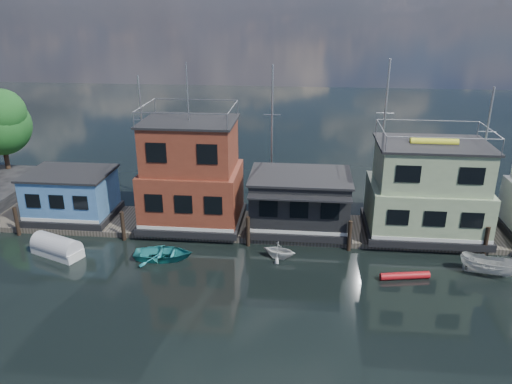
# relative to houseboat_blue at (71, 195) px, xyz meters

# --- Properties ---
(ground) EXTENTS (160.00, 160.00, 0.00)m
(ground) POSITION_rel_houseboat_blue_xyz_m (18.00, -12.00, -2.21)
(ground) COLOR black
(ground) RESTS_ON ground
(dock) EXTENTS (48.00, 5.00, 0.40)m
(dock) POSITION_rel_houseboat_blue_xyz_m (18.00, 0.00, -2.01)
(dock) COLOR #595147
(dock) RESTS_ON ground
(houseboat_blue) EXTENTS (6.40, 4.90, 3.66)m
(houseboat_blue) POSITION_rel_houseboat_blue_xyz_m (0.00, 0.00, 0.00)
(houseboat_blue) COLOR black
(houseboat_blue) RESTS_ON dock
(houseboat_red) EXTENTS (7.40, 5.90, 11.86)m
(houseboat_red) POSITION_rel_houseboat_blue_xyz_m (9.50, 0.00, 1.90)
(houseboat_red) COLOR black
(houseboat_red) RESTS_ON dock
(houseboat_dark) EXTENTS (7.40, 6.10, 4.06)m
(houseboat_dark) POSITION_rel_houseboat_blue_xyz_m (17.50, -0.02, 0.21)
(houseboat_dark) COLOR black
(houseboat_dark) RESTS_ON dock
(houseboat_green) EXTENTS (8.40, 5.90, 7.03)m
(houseboat_green) POSITION_rel_houseboat_blue_xyz_m (26.50, 0.00, 1.34)
(houseboat_green) COLOR black
(houseboat_green) RESTS_ON dock
(pilings) EXTENTS (42.28, 0.28, 2.20)m
(pilings) POSITION_rel_houseboat_blue_xyz_m (17.67, -2.80, -1.11)
(pilings) COLOR #2D2116
(pilings) RESTS_ON ground
(background_masts) EXTENTS (36.40, 0.16, 12.00)m
(background_masts) POSITION_rel_houseboat_blue_xyz_m (22.76, 6.00, 3.35)
(background_masts) COLOR silver
(background_masts) RESTS_ON ground
(tarp_runabout) EXTENTS (3.93, 2.72, 1.49)m
(tarp_runabout) POSITION_rel_houseboat_blue_xyz_m (1.30, -5.46, -1.65)
(tarp_runabout) COLOR white
(tarp_runabout) RESTS_ON ground
(red_kayak) EXTENTS (3.13, 1.02, 0.45)m
(red_kayak) POSITION_rel_houseboat_blue_xyz_m (24.19, -6.30, -1.98)
(red_kayak) COLOR red
(red_kayak) RESTS_ON ground
(dinghy_white) EXTENTS (2.63, 2.42, 1.17)m
(dinghy_white) POSITION_rel_houseboat_blue_xyz_m (16.28, -4.39, -1.62)
(dinghy_white) COLOR white
(dinghy_white) RESTS_ON ground
(motorboat) EXTENTS (3.81, 2.40, 1.38)m
(motorboat) POSITION_rel_houseboat_blue_xyz_m (29.50, -5.32, -1.52)
(motorboat) COLOR silver
(motorboat) RESTS_ON ground
(dinghy_teal) EXTENTS (4.12, 3.11, 0.80)m
(dinghy_teal) POSITION_rel_houseboat_blue_xyz_m (8.60, -5.30, -1.80)
(dinghy_teal) COLOR teal
(dinghy_teal) RESTS_ON ground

